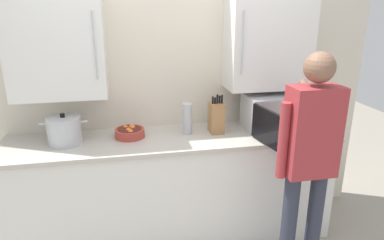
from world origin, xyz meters
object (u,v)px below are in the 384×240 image
at_px(fruit_bowl, 130,132).
at_px(knife_block, 216,117).
at_px(person_figure, 309,153).
at_px(stock_pot, 64,130).
at_px(microwave_oven, 276,112).
at_px(thermos_flask, 187,119).

height_order(fruit_bowl, knife_block, knife_block).
bearing_deg(knife_block, fruit_bowl, 178.42).
bearing_deg(fruit_bowl, person_figure, -31.17).
bearing_deg(fruit_bowl, stock_pot, -174.82).
distance_m(microwave_oven, person_figure, 0.69).
bearing_deg(fruit_bowl, thermos_flask, -1.33).
relative_size(fruit_bowl, knife_block, 0.72).
bearing_deg(knife_block, stock_pot, -178.82).
xyz_separation_m(microwave_oven, thermos_flask, (-0.78, 0.02, -0.02)).
distance_m(stock_pot, person_figure, 1.81).
distance_m(microwave_oven, fruit_bowl, 1.26).
xyz_separation_m(knife_block, thermos_flask, (-0.24, 0.01, 0.00)).
bearing_deg(knife_block, thermos_flask, 177.94).
relative_size(fruit_bowl, thermos_flask, 0.92).
bearing_deg(knife_block, person_figure, -56.29).
distance_m(fruit_bowl, stock_pot, 0.50).
xyz_separation_m(thermos_flask, person_figure, (0.71, -0.70, -0.07)).
height_order(knife_block, person_figure, person_figure).
relative_size(stock_pot, thermos_flask, 1.35).
xyz_separation_m(fruit_bowl, stock_pot, (-0.49, -0.04, 0.07)).
xyz_separation_m(fruit_bowl, person_figure, (1.18, -0.72, 0.02)).
height_order(microwave_oven, thermos_flask, microwave_oven).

